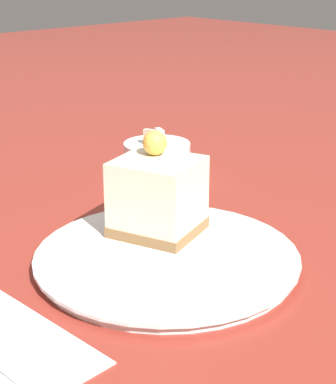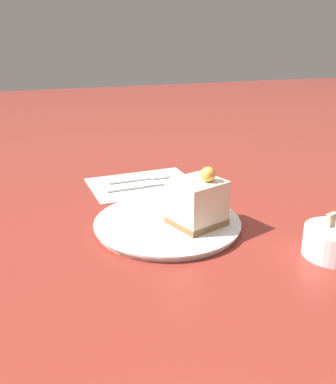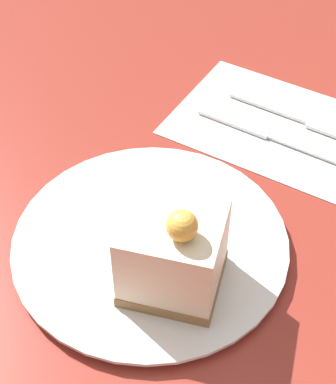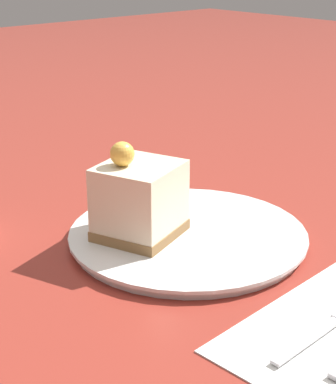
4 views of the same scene
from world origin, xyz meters
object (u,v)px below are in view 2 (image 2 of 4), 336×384
object	(u,v)px
cake_slice	(197,202)
sugar_bowl	(333,242)
knife	(139,187)
plate	(167,223)
fork	(145,178)

from	to	relation	value
cake_slice	sugar_bowl	world-z (taller)	cake_slice
knife	sugar_bowl	distance (m)	0.46
plate	cake_slice	bearing A→B (deg)	57.62
fork	sugar_bowl	bearing A→B (deg)	20.81
plate	fork	world-z (taller)	plate
plate	sugar_bowl	world-z (taller)	sugar_bowl
plate	cake_slice	world-z (taller)	cake_slice
fork	sugar_bowl	distance (m)	0.49
cake_slice	knife	size ratio (longest dim) A/B	0.59
fork	plate	bearing A→B (deg)	-8.81
plate	fork	distance (m)	0.27
knife	cake_slice	bearing A→B (deg)	8.33
cake_slice	sugar_bowl	xyz separation A→B (m)	(0.16, 0.17, -0.03)
knife	sugar_bowl	bearing A→B (deg)	26.61
cake_slice	knife	bearing A→B (deg)	171.44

